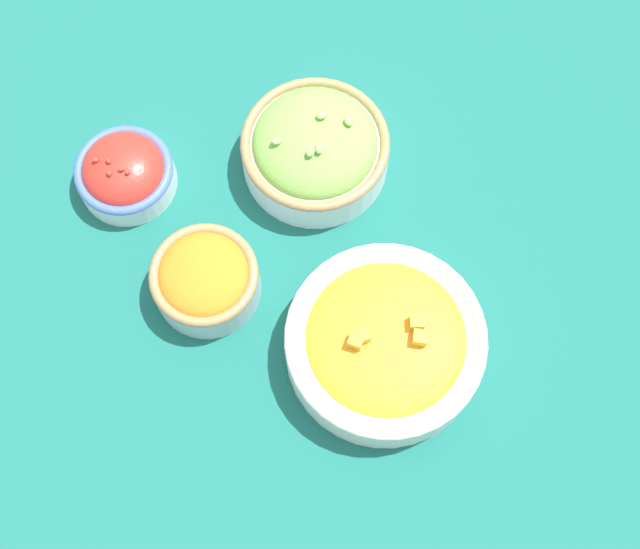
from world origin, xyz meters
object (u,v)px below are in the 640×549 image
at_px(bowl_cherry_tomatoes, 125,173).
at_px(bowl_lettuce, 315,148).
at_px(bowl_carrots, 205,279).
at_px(bowl_squash, 385,343).

bearing_deg(bowl_cherry_tomatoes, bowl_lettuce, -111.02).
xyz_separation_m(bowl_lettuce, bowl_carrots, (-0.09, 0.19, -0.00)).
height_order(bowl_squash, bowl_lettuce, bowl_lettuce).
height_order(bowl_lettuce, bowl_cherry_tomatoes, bowl_lettuce).
distance_m(bowl_lettuce, bowl_cherry_tomatoes, 0.23).
xyz_separation_m(bowl_carrots, bowl_cherry_tomatoes, (0.17, 0.03, -0.01)).
bearing_deg(bowl_squash, bowl_carrots, 41.74).
bearing_deg(bowl_carrots, bowl_cherry_tomatoes, 9.17).
height_order(bowl_squash, bowl_carrots, bowl_squash).
xyz_separation_m(bowl_squash, bowl_carrots, (0.16, 0.14, -0.00)).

